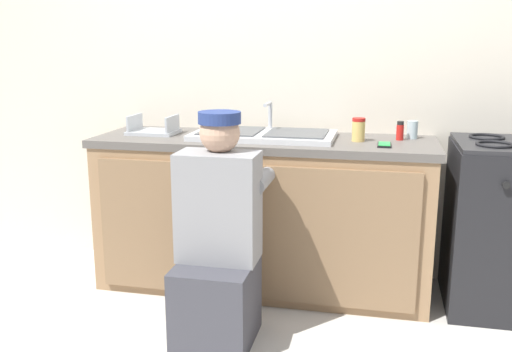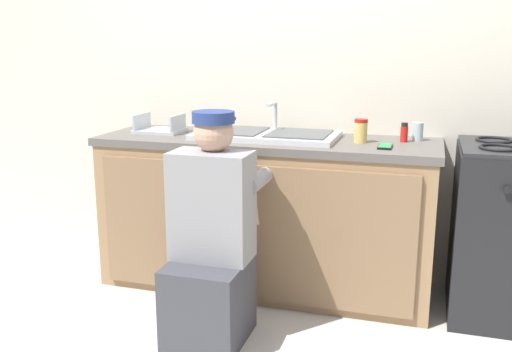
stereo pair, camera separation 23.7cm
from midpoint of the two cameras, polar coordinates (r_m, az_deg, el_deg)
ground_plane at (r=3.23m, az=1.62°, el=-12.78°), size 12.00×12.00×0.00m
back_wall at (r=3.54m, az=4.61°, el=10.48°), size 6.00×0.10×2.50m
counter_cabinet at (r=3.34m, az=3.00°, el=-4.13°), size 1.88×0.62×0.84m
countertop at (r=3.24m, az=3.14°, el=3.43°), size 1.92×0.62×0.04m
sink_double_basin at (r=3.24m, az=3.16°, el=4.15°), size 0.80×0.44×0.19m
plumber_person at (r=2.74m, az=-2.06°, el=-7.14°), size 0.42×0.61×1.10m
water_glass at (r=3.29m, az=17.87°, el=4.23°), size 0.06×0.06×0.10m
condiment_jar at (r=3.14m, az=12.58°, el=4.42°), size 0.07×0.07×0.13m
spice_bottle_red at (r=3.23m, az=16.66°, el=4.16°), size 0.04×0.04×0.10m
cell_phone at (r=3.03m, az=15.00°, el=2.85°), size 0.07×0.14×0.01m
dish_rack_tray at (r=3.46m, az=-7.67°, el=4.72°), size 0.28×0.22×0.11m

